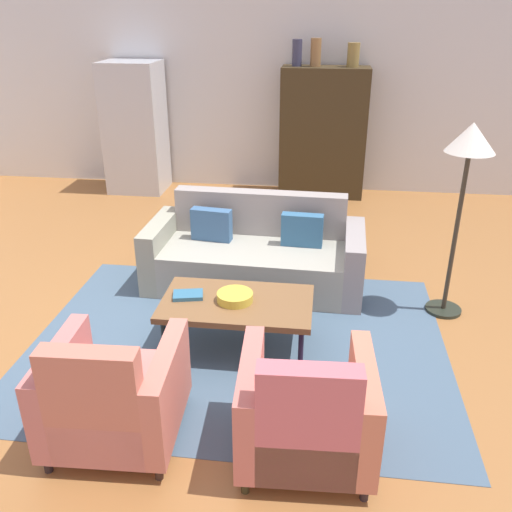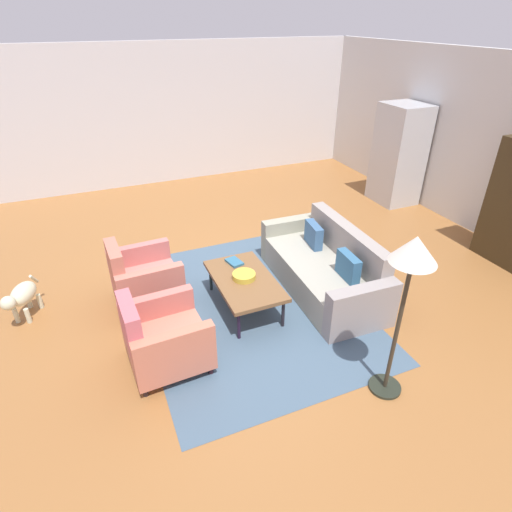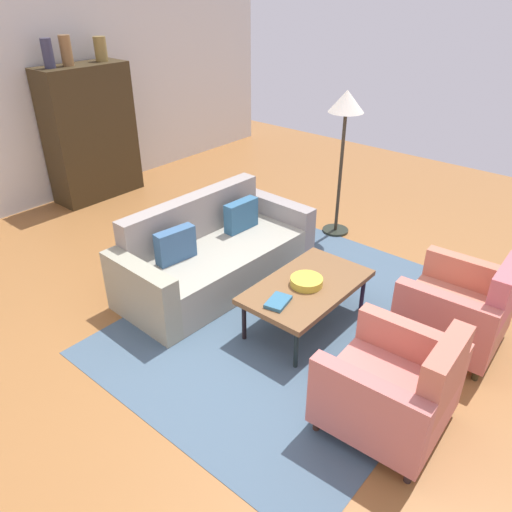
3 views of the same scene
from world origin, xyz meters
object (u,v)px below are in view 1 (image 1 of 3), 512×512
at_px(cabinet, 323,133).
at_px(fruit_bowl, 235,297).
at_px(vase_round, 316,52).
at_px(vase_tall, 297,53).
at_px(refrigerator, 135,128).
at_px(floor_lamp, 469,157).
at_px(vase_small, 353,55).
at_px(couch, 256,255).
at_px(coffee_table, 237,305).
at_px(armchair_right, 306,416).
at_px(armchair_left, 112,399).
at_px(book_stack, 188,295).

bearing_deg(cabinet, fruit_bowl, -98.40).
bearing_deg(vase_round, vase_tall, 180.00).
relative_size(fruit_bowl, vase_tall, 0.84).
bearing_deg(refrigerator, cabinet, 2.20).
bearing_deg(cabinet, floor_lamp, -69.95).
distance_m(vase_tall, vase_small, 0.75).
height_order(couch, coffee_table, couch).
distance_m(armchair_right, vase_round, 5.50).
relative_size(refrigerator, floor_lamp, 1.08).
bearing_deg(couch, cabinet, -99.56).
xyz_separation_m(fruit_bowl, vase_tall, (0.20, 4.09, 1.51)).
xyz_separation_m(armchair_right, vase_small, (0.34, 5.25, 1.61)).
xyz_separation_m(vase_round, refrigerator, (-2.57, -0.10, -1.05)).
bearing_deg(fruit_bowl, vase_round, 83.66).
height_order(armchair_left, vase_round, vase_round).
xyz_separation_m(armchair_left, vase_tall, (0.79, 5.25, 1.63)).
height_order(armchair_left, vase_small, vase_small).
bearing_deg(coffee_table, floor_lamp, 24.23).
bearing_deg(refrigerator, armchair_right, -62.03).
relative_size(armchair_left, fruit_bowl, 3.06).
xyz_separation_m(vase_small, floor_lamp, (0.85, -3.28, -0.51)).
height_order(armchair_left, cabinet, cabinet).
relative_size(book_stack, vase_small, 0.86).
distance_m(vase_round, floor_lamp, 3.59).
bearing_deg(fruit_bowl, armchair_right, -62.11).
height_order(armchair_right, vase_round, vase_round).
bearing_deg(vase_round, book_stack, -101.64).
height_order(book_stack, floor_lamp, floor_lamp).
height_order(couch, refrigerator, refrigerator).
relative_size(couch, coffee_table, 1.77).
relative_size(coffee_table, vase_round, 3.34).
height_order(fruit_bowl, vase_small, vase_small).
bearing_deg(vase_tall, refrigerator, -177.54).
distance_m(fruit_bowl, vase_small, 4.45).
relative_size(couch, vase_small, 6.95).
bearing_deg(fruit_bowl, coffee_table, 0.00).
bearing_deg(floor_lamp, cabinet, 110.05).
bearing_deg(coffee_table, vase_round, 83.85).
distance_m(fruit_bowl, floor_lamp, 2.21).
bearing_deg(cabinet, vase_small, -0.77).
bearing_deg(vase_small, book_stack, -108.20).
bearing_deg(vase_round, fruit_bowl, -96.34).
relative_size(coffee_table, book_stack, 4.54).
bearing_deg(armchair_left, vase_round, 76.18).
bearing_deg(couch, vase_tall, -91.82).
relative_size(coffee_table, vase_tall, 3.49).
relative_size(cabinet, floor_lamp, 1.05).
distance_m(book_stack, vase_small, 4.54).
distance_m(coffee_table, armchair_left, 1.31).
relative_size(vase_small, refrigerator, 0.17).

